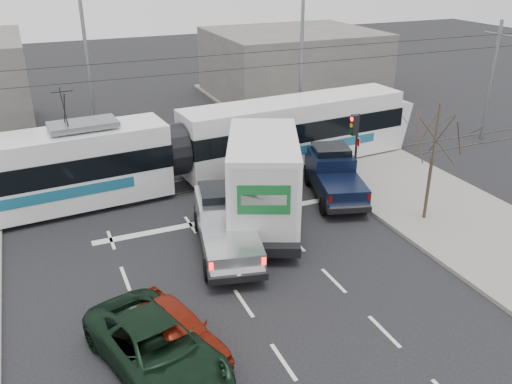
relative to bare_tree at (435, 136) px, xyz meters
name	(u,v)px	position (x,y,z in m)	size (l,w,h in m)	color
ground	(290,292)	(-7.60, -2.50, -3.79)	(120.00, 120.00, 0.00)	black
sidewalk_right	(493,239)	(1.40, -2.50, -3.72)	(6.00, 60.00, 0.15)	gray
rails	(200,184)	(-7.60, 7.50, -3.78)	(60.00, 1.60, 0.03)	#33302D
building_right	(292,64)	(4.40, 21.50, -1.29)	(12.00, 10.00, 5.00)	slate
bare_tree	(435,136)	(0.00, 0.00, 0.00)	(2.40, 2.40, 5.00)	#47382B
traffic_signal	(355,136)	(-1.13, 4.00, -1.05)	(0.44, 0.44, 3.60)	black
street_lamp_near	(298,55)	(-0.29, 11.50, 1.32)	(2.38, 0.25, 9.00)	slate
street_lamp_far	(84,64)	(-11.79, 13.50, 1.32)	(2.38, 0.25, 9.00)	slate
catenary	(197,107)	(-7.60, 7.50, 0.09)	(60.00, 0.20, 7.00)	black
tram	(173,151)	(-8.82, 7.62, -1.93)	(25.78, 4.64, 5.24)	white
silver_pickup	(225,222)	(-8.54, 1.28, -2.73)	(3.21, 6.19, 2.14)	black
box_truck	(263,179)	(-6.33, 2.70, -1.85)	(5.57, 8.27, 3.92)	black
navy_pickup	(334,174)	(-2.25, 3.83, -2.72)	(3.26, 5.50, 2.18)	black
green_car	(156,348)	(-12.60, -4.38, -3.07)	(2.38, 5.17, 1.44)	black
red_car	(174,330)	(-11.95, -3.80, -3.11)	(1.61, 4.01, 1.37)	maroon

